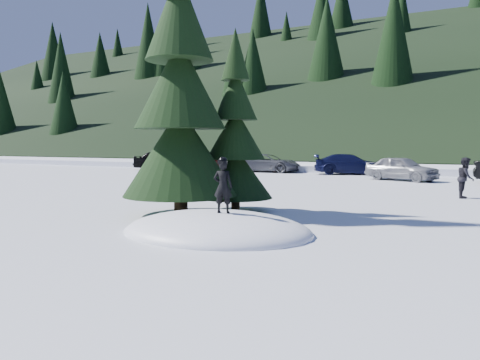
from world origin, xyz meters
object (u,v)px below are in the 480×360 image
at_px(spruce_tall, 180,96).
at_px(child_skier, 223,187).
at_px(car_2, 268,163).
at_px(car_4, 402,168).
at_px(spruce_short, 235,140).
at_px(car_0, 163,160).
at_px(car_3, 350,164).
at_px(car_1, 193,161).
at_px(adult_0, 466,178).

bearing_deg(spruce_tall, child_skier, -37.99).
bearing_deg(car_2, car_4, -113.46).
xyz_separation_m(spruce_short, car_0, (-15.11, 16.82, -1.36)).
bearing_deg(spruce_tall, car_3, 90.27).
distance_m(spruce_tall, car_3, 19.69).
bearing_deg(car_4, car_0, 103.98).
relative_size(car_0, car_1, 0.95).
relative_size(adult_0, car_0, 0.35).
relative_size(car_0, car_2, 0.95).
relative_size(child_skier, car_1, 0.25).
distance_m(spruce_tall, car_4, 16.41).
distance_m(car_0, car_3, 14.08).
height_order(adult_0, car_1, same).
relative_size(spruce_short, car_2, 1.17).
xyz_separation_m(adult_0, car_3, (-7.09, 11.29, -0.09)).
relative_size(child_skier, car_0, 0.27).
relative_size(car_1, car_2, 1.00).
distance_m(car_0, car_1, 3.58).
bearing_deg(car_2, car_3, -91.63).
height_order(car_0, car_3, car_0).
distance_m(spruce_short, car_1, 19.67).
bearing_deg(car_2, car_1, 112.34).
bearing_deg(spruce_short, adult_0, 48.65).
xyz_separation_m(car_2, car_3, (5.78, 0.10, 0.03)).
relative_size(spruce_tall, car_3, 1.87).
height_order(car_1, car_4, car_1).
bearing_deg(car_3, car_0, 77.77).
height_order(spruce_short, car_4, spruce_short).
height_order(spruce_short, child_skier, spruce_short).
bearing_deg(car_2, child_skier, -161.37).
relative_size(child_skier, car_3, 0.25).
relative_size(car_1, car_3, 1.00).
height_order(spruce_tall, car_2, spruce_tall).
bearing_deg(car_1, spruce_tall, -141.74).
xyz_separation_m(car_1, car_2, (4.82, 2.25, -0.12)).
bearing_deg(car_4, car_1, 106.30).
height_order(spruce_short, adult_0, spruce_short).
xyz_separation_m(spruce_tall, car_4, (3.67, 15.78, -2.65)).
bearing_deg(adult_0, car_0, 64.33).
bearing_deg(car_1, spruce_short, -137.10).
bearing_deg(car_0, spruce_tall, -162.30).
bearing_deg(adult_0, car_3, 31.81).
bearing_deg(spruce_short, car_0, 131.94).
distance_m(spruce_short, adult_0, 9.18).
distance_m(spruce_tall, child_skier, 3.80).
relative_size(car_3, car_4, 1.17).
height_order(adult_0, car_3, adult_0).
relative_size(spruce_tall, car_2, 1.88).
distance_m(child_skier, car_4, 17.71).
bearing_deg(car_4, adult_0, -134.43).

